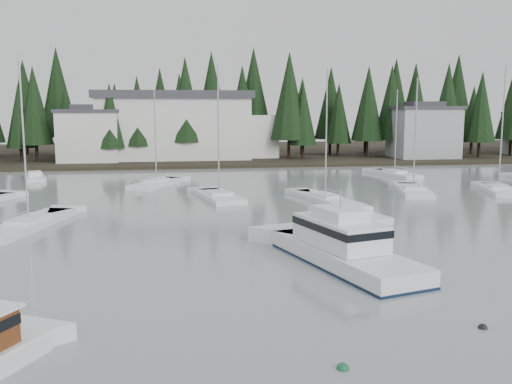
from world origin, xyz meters
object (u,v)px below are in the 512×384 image
sailboat_6 (325,201)px  harbor_inn (187,126)px  sailboat_10 (394,175)px  runabout_1 (358,216)px  sailboat_9 (29,226)px  runabout_3 (35,179)px  cabin_cruiser_center (343,251)px  sailboat_5 (413,192)px  house_west (89,134)px  sailboat_7 (219,198)px  sailboat_1 (157,185)px  house_east_a (423,131)px  sailboat_8 (498,191)px

sailboat_6 → harbor_inn: bearing=1.2°
sailboat_10 → runabout_1: bearing=139.3°
sailboat_6 → sailboat_10: sailboat_6 is taller
sailboat_9 → runabout_3: 29.88m
sailboat_10 → harbor_inn: bearing=33.7°
cabin_cruiser_center → sailboat_5: bearing=-47.1°
house_west → runabout_1: bearing=-60.2°
house_west → sailboat_7: (16.93, -36.49, -4.58)m
sailboat_6 → sailboat_7: sailboat_7 is taller
sailboat_5 → runabout_3: 44.83m
sailboat_1 → sailboat_7: sailboat_7 is taller
sailboat_9 → runabout_3: size_ratio=2.00×
cabin_cruiser_center → runabout_1: 14.16m
sailboat_5 → sailboat_9: bearing=123.2°
house_east_a → harbor_inn: bearing=173.6°
sailboat_10 → runabout_1: sailboat_10 is taller
harbor_inn → runabout_3: bearing=-131.7°
house_east_a → sailboat_5: sailboat_5 is taller
sailboat_1 → runabout_1: bearing=-115.8°
harbor_inn → sailboat_7: 40.29m
cabin_cruiser_center → sailboat_6: sailboat_6 is taller
sailboat_10 → sailboat_1: bearing=86.1°
sailboat_1 → runabout_3: bearing=89.5°
house_east_a → sailboat_6: 47.46m
harbor_inn → sailboat_5: size_ratio=2.40×
house_west → sailboat_10: sailboat_10 is taller
sailboat_5 → sailboat_9: 37.40m
sailboat_1 → harbor_inn: bearing=18.4°
sailboat_8 → harbor_inn: bearing=53.7°
runabout_3 → runabout_1: bearing=-148.5°
sailboat_9 → cabin_cruiser_center: bearing=-107.9°
runabout_3 → sailboat_7: bearing=-146.3°
house_east_a → runabout_1: 53.88m
sailboat_10 → runabout_1: size_ratio=1.62×
house_west → sailboat_6: (26.70, -39.52, -4.59)m
sailboat_6 → runabout_3: bearing=41.5°
sailboat_7 → sailboat_8: size_ratio=0.98×
cabin_cruiser_center → runabout_1: cabin_cruiser_center is taller
runabout_1 → sailboat_6: bearing=-8.9°
runabout_1 → runabout_3: (-31.41, 29.24, 0.00)m
house_east_a → runabout_1: bearing=-119.9°
cabin_cruiser_center → sailboat_9: size_ratio=0.90×
harbor_inn → sailboat_1: bearing=-98.4°
harbor_inn → sailboat_8: 50.82m
house_east_a → cabin_cruiser_center: (-32.05, -59.64, -4.17)m
sailboat_6 → sailboat_9: size_ratio=0.96×
house_east_a → sailboat_10: 24.37m
sailboat_6 → sailboat_7: bearing=58.8°
sailboat_1 → runabout_1: (16.51, -21.56, 0.08)m
cabin_cruiser_center → sailboat_6: size_ratio=0.94×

